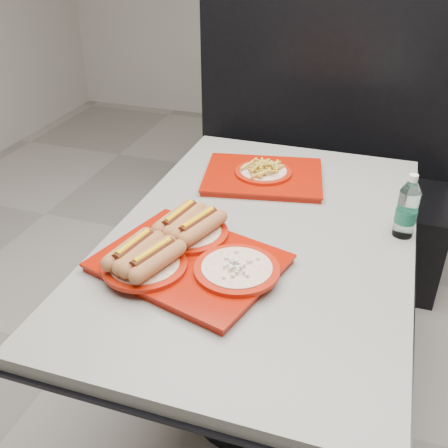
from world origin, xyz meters
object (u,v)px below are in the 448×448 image
(diner_table, at_px, (261,275))
(water_bottle, at_px, (407,210))
(booth_bench, at_px, (314,183))
(tray_near, at_px, (184,253))
(tray_far, at_px, (263,174))

(diner_table, xyz_separation_m, water_bottle, (0.41, 0.12, 0.25))
(booth_bench, height_order, tray_near, booth_bench)
(tray_near, distance_m, water_bottle, 0.68)
(diner_table, distance_m, tray_far, 0.41)
(diner_table, relative_size, booth_bench, 1.05)
(tray_near, height_order, tray_far, tray_near)
(diner_table, bearing_deg, tray_near, -125.57)
(tray_near, relative_size, tray_far, 1.16)
(diner_table, relative_size, water_bottle, 6.97)
(tray_far, bearing_deg, tray_near, -97.18)
(booth_bench, distance_m, water_bottle, 1.14)
(diner_table, bearing_deg, booth_bench, 90.00)
(booth_bench, bearing_deg, tray_near, -97.18)
(diner_table, relative_size, tray_near, 2.55)
(water_bottle, bearing_deg, tray_far, 154.68)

